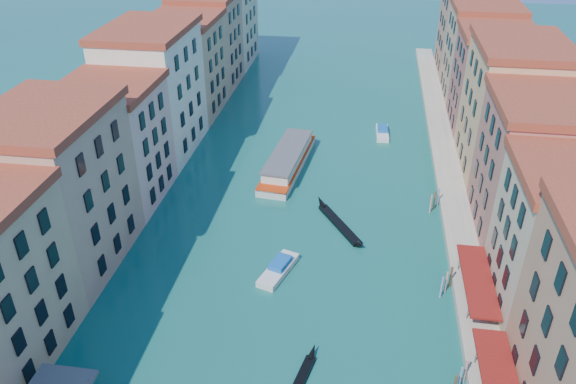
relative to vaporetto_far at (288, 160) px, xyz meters
The scene contains 8 objects.
left_bank_palazzos 24.33m from the vaporetto_far, behind, with size 12.80×128.40×21.00m.
right_bank_palazzos 34.43m from the vaporetto_far, ahead, with size 12.80×128.40×21.00m.
quay 25.44m from the vaporetto_far, ahead, with size 4.00×140.00×1.00m, color #A79D86.
mooring_poles_right 44.68m from the vaporetto_far, 59.90° to the right, with size 1.44×54.24×3.20m.
vaporetto_far is the anchor object (origin of this frame).
gondola_far 18.11m from the vaporetto_far, 59.01° to the right, with size 7.99×11.78×1.89m.
motorboat_mid 26.90m from the vaporetto_far, 83.78° to the right, with size 4.32×7.47×1.48m.
motorboat_far 21.23m from the vaporetto_far, 44.85° to the left, with size 2.40×6.78×1.39m.
Camera 1 is at (8.64, -11.85, 42.87)m, focal length 35.00 mm.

